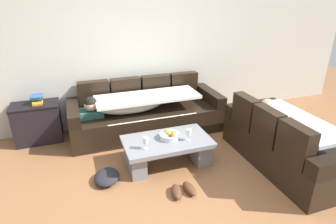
% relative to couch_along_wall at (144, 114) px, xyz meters
% --- Properties ---
extents(ground_plane, '(14.00, 14.00, 0.00)m').
position_rel_couch_along_wall_xyz_m(ground_plane, '(0.01, -1.63, -0.33)').
color(ground_plane, '#925E3A').
extents(back_wall, '(9.00, 0.10, 2.70)m').
position_rel_couch_along_wall_xyz_m(back_wall, '(0.01, 0.52, 1.02)').
color(back_wall, beige).
rests_on(back_wall, ground_plane).
extents(couch_along_wall, '(2.55, 0.92, 0.88)m').
position_rel_couch_along_wall_xyz_m(couch_along_wall, '(0.00, 0.00, 0.00)').
color(couch_along_wall, black).
rests_on(couch_along_wall, ground_plane).
extents(couch_near_window, '(0.92, 1.86, 0.88)m').
position_rel_couch_along_wall_xyz_m(couch_near_window, '(1.59, -1.62, 0.01)').
color(couch_near_window, black).
rests_on(couch_near_window, ground_plane).
extents(coffee_table, '(1.20, 0.68, 0.38)m').
position_rel_couch_along_wall_xyz_m(coffee_table, '(0.04, -1.09, -0.09)').
color(coffee_table, gray).
rests_on(coffee_table, ground_plane).
extents(fruit_bowl, '(0.28, 0.28, 0.10)m').
position_rel_couch_along_wall_xyz_m(fruit_bowl, '(0.09, -1.06, 0.09)').
color(fruit_bowl, silver).
rests_on(fruit_bowl, coffee_table).
extents(wine_glass_near_left, '(0.07, 0.07, 0.17)m').
position_rel_couch_along_wall_xyz_m(wine_glass_near_left, '(-0.30, -1.23, 0.17)').
color(wine_glass_near_left, silver).
rests_on(wine_glass_near_left, coffee_table).
extents(wine_glass_near_right, '(0.07, 0.07, 0.17)m').
position_rel_couch_along_wall_xyz_m(wine_glass_near_right, '(0.31, -1.21, 0.17)').
color(wine_glass_near_right, silver).
rests_on(wine_glass_near_right, coffee_table).
extents(side_cabinet, '(0.72, 0.44, 0.64)m').
position_rel_couch_along_wall_xyz_m(side_cabinet, '(-1.70, 0.22, -0.01)').
color(side_cabinet, black).
rests_on(side_cabinet, ground_plane).
extents(book_stack_on_cabinet, '(0.19, 0.22, 0.14)m').
position_rel_couch_along_wall_xyz_m(book_stack_on_cabinet, '(-1.65, 0.22, 0.38)').
color(book_stack_on_cabinet, '#B76623').
rests_on(book_stack_on_cabinet, side_cabinet).
extents(pair_of_shoes, '(0.33, 0.29, 0.09)m').
position_rel_couch_along_wall_xyz_m(pair_of_shoes, '(0.01, -1.77, -0.28)').
color(pair_of_shoes, '#59331E').
rests_on(pair_of_shoes, ground_plane).
extents(crumpled_garment, '(0.41, 0.47, 0.12)m').
position_rel_couch_along_wall_xyz_m(crumpled_garment, '(-0.83, -1.22, -0.27)').
color(crumpled_garment, '#232328').
rests_on(crumpled_garment, ground_plane).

